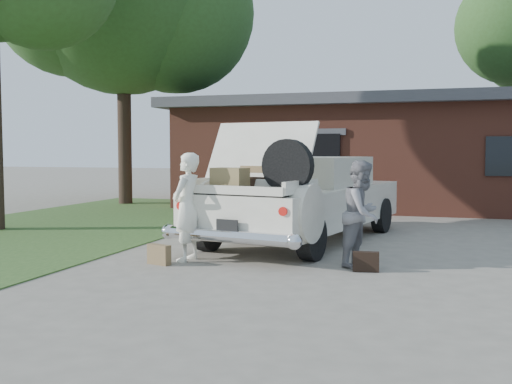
% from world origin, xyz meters
% --- Properties ---
extents(ground, '(90.00, 90.00, 0.00)m').
position_xyz_m(ground, '(0.00, 0.00, 0.00)').
color(ground, gray).
rests_on(ground, ground).
extents(grass_strip, '(6.00, 16.00, 0.02)m').
position_xyz_m(grass_strip, '(-5.50, 3.00, 0.01)').
color(grass_strip, '#2D4C1E').
rests_on(grass_strip, ground).
extents(house, '(12.80, 7.80, 3.30)m').
position_xyz_m(house, '(0.98, 11.47, 1.67)').
color(house, brown).
rests_on(house, ground).
extents(sedan, '(3.25, 6.01, 2.22)m').
position_xyz_m(sedan, '(0.22, 2.93, 0.84)').
color(sedan, white).
rests_on(sedan, ground).
extents(woman_left, '(0.46, 0.66, 1.71)m').
position_xyz_m(woman_left, '(-1.07, 0.36, 0.86)').
color(woman_left, white).
rests_on(woman_left, ground).
extents(woman_right, '(0.82, 0.93, 1.60)m').
position_xyz_m(woman_right, '(1.63, 0.77, 0.80)').
color(woman_right, gray).
rests_on(woman_right, ground).
extents(suitcase_left, '(0.42, 0.25, 0.31)m').
position_xyz_m(suitcase_left, '(-1.36, -0.05, 0.15)').
color(suitcase_left, olive).
rests_on(suitcase_left, ground).
extents(suitcase_right, '(0.39, 0.17, 0.29)m').
position_xyz_m(suitcase_right, '(1.74, 0.34, 0.14)').
color(suitcase_right, black).
rests_on(suitcase_right, ground).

